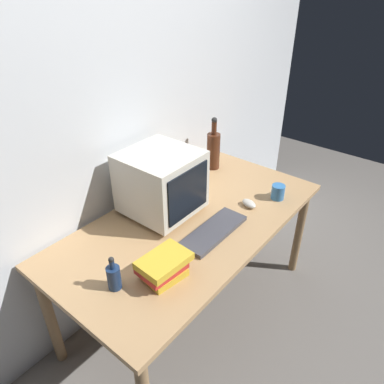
{
  "coord_description": "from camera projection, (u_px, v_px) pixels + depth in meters",
  "views": [
    {
      "loc": [
        -1.26,
        -1.02,
        1.9
      ],
      "look_at": [
        0.0,
        0.0,
        0.9
      ],
      "focal_mm": 33.52,
      "sensor_mm": 36.0,
      "label": 1
    }
  ],
  "objects": [
    {
      "name": "mug",
      "position": [
        278.0,
        192.0,
        2.17
      ],
      "size": [
        0.12,
        0.08,
        0.09
      ],
      "color": "#3370B2",
      "rests_on": "desk"
    },
    {
      "name": "computer_mouse",
      "position": [
        249.0,
        204.0,
        2.11
      ],
      "size": [
        0.09,
        0.11,
        0.04
      ],
      "primitive_type": "ellipsoid",
      "rotation": [
        0.0,
        0.0,
        -0.34
      ],
      "color": "beige",
      "rests_on": "desk"
    },
    {
      "name": "back_wall",
      "position": [
        125.0,
        110.0,
        1.98
      ],
      "size": [
        4.0,
        0.08,
        2.5
      ],
      "primitive_type": "cube",
      "color": "silver",
      "rests_on": "ground"
    },
    {
      "name": "bottle_tall",
      "position": [
        213.0,
        149.0,
        2.46
      ],
      "size": [
        0.09,
        0.09,
        0.37
      ],
      "color": "#472314",
      "rests_on": "desk"
    },
    {
      "name": "crt_monitor",
      "position": [
        161.0,
        183.0,
        1.97
      ],
      "size": [
        0.38,
        0.39,
        0.37
      ],
      "color": "beige",
      "rests_on": "desk"
    },
    {
      "name": "bottle_short",
      "position": [
        114.0,
        277.0,
        1.54
      ],
      "size": [
        0.06,
        0.06,
        0.17
      ],
      "color": "navy",
      "rests_on": "desk"
    },
    {
      "name": "keyboard",
      "position": [
        214.0,
        231.0,
        1.89
      ],
      "size": [
        0.42,
        0.15,
        0.02
      ],
      "primitive_type": "cube",
      "rotation": [
        0.0,
        0.0,
        0.0
      ],
      "color": "#3F3F47",
      "rests_on": "desk"
    },
    {
      "name": "desk",
      "position": [
        192.0,
        230.0,
        2.04
      ],
      "size": [
        1.63,
        0.83,
        0.72
      ],
      "color": "tan",
      "rests_on": "ground"
    },
    {
      "name": "ground_plane",
      "position": [
        192.0,
        307.0,
        2.38
      ],
      "size": [
        6.0,
        6.0,
        0.0
      ],
      "primitive_type": "plane",
      "color": "slate"
    },
    {
      "name": "book_stack",
      "position": [
        163.0,
        266.0,
        1.6
      ],
      "size": [
        0.24,
        0.18,
        0.11
      ],
      "color": "gold",
      "rests_on": "desk"
    }
  ]
}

